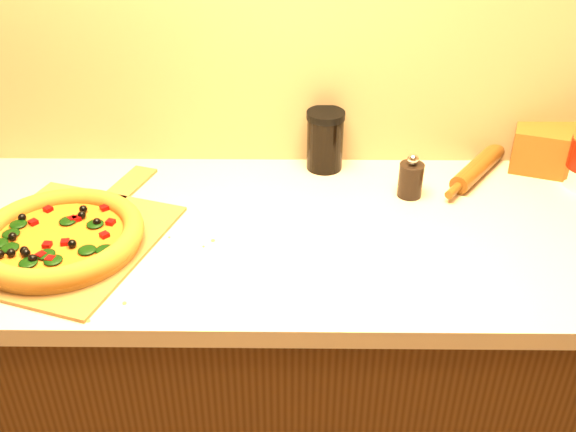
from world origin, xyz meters
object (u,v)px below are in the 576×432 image
at_px(pizza, 60,237).
at_px(rolling_pin, 478,167).
at_px(pepper_grinder, 411,179).
at_px(pizza_peel, 70,238).
at_px(dark_jar, 325,140).

distance_m(pizza, rolling_pin, 1.01).
bearing_deg(pepper_grinder, rolling_pin, 28.09).
bearing_deg(rolling_pin, pizza_peel, -162.70).
distance_m(rolling_pin, dark_jar, 0.39).
distance_m(pepper_grinder, dark_jar, 0.25).
height_order(pepper_grinder, rolling_pin, pepper_grinder).
xyz_separation_m(pizza_peel, pizza, (-0.01, -0.04, 0.03)).
bearing_deg(dark_jar, rolling_pin, -6.02).
height_order(pizza_peel, rolling_pin, rolling_pin).
bearing_deg(pizza_peel, dark_jar, 49.03).
bearing_deg(pepper_grinder, pizza_peel, -165.59).
xyz_separation_m(pepper_grinder, rolling_pin, (0.19, 0.10, -0.02)).
distance_m(pizza_peel, pepper_grinder, 0.79).
height_order(pizza_peel, pizza, pizza).
distance_m(pizza, pepper_grinder, 0.80).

